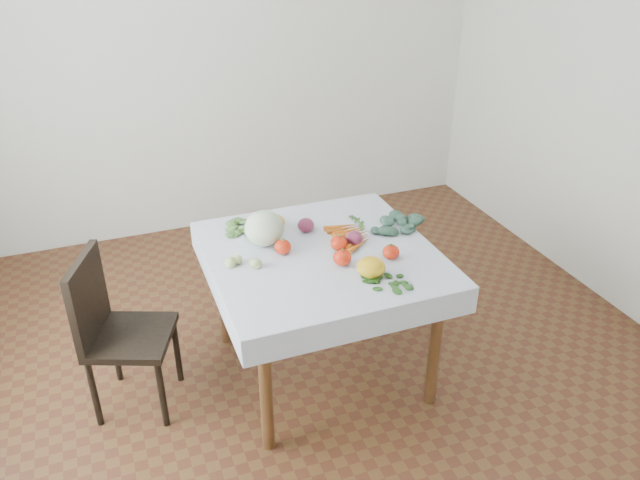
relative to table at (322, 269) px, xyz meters
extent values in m
plane|color=brown|center=(0.00, 0.00, -0.65)|extent=(4.00, 4.00, 0.00)
cube|color=white|center=(0.00, 2.00, 0.70)|extent=(4.00, 0.04, 2.70)
cube|color=brown|center=(0.00, 0.00, 0.08)|extent=(1.00, 1.00, 0.04)
cylinder|color=brown|center=(-0.44, -0.44, -0.30)|extent=(0.06, 0.06, 0.71)
cylinder|color=brown|center=(0.44, -0.44, -0.30)|extent=(0.06, 0.06, 0.71)
cylinder|color=brown|center=(-0.44, 0.44, -0.30)|extent=(0.06, 0.06, 0.71)
cylinder|color=brown|center=(0.44, 0.44, -0.30)|extent=(0.06, 0.06, 0.71)
cube|color=white|center=(0.00, 0.00, 0.10)|extent=(1.12, 1.12, 0.01)
cube|color=black|center=(-0.97, 0.10, -0.24)|extent=(0.51, 0.51, 0.04)
cube|color=black|center=(-1.14, 0.16, -0.01)|extent=(0.18, 0.38, 0.43)
cylinder|color=black|center=(-1.19, 0.00, -0.45)|extent=(0.03, 0.03, 0.40)
cylinder|color=black|center=(-0.88, -0.12, -0.45)|extent=(0.03, 0.03, 0.40)
cylinder|color=black|center=(-1.07, 0.31, -0.45)|extent=(0.03, 0.03, 0.40)
cylinder|color=black|center=(-0.76, 0.19, -0.45)|extent=(0.03, 0.03, 0.40)
ellipsoid|color=beige|center=(-0.24, 0.18, 0.19)|extent=(0.21, 0.21, 0.18)
ellipsoid|color=red|center=(-0.19, 0.06, 0.14)|extent=(0.10, 0.10, 0.07)
ellipsoid|color=red|center=(0.09, -0.01, 0.14)|extent=(0.11, 0.11, 0.08)
ellipsoid|color=red|center=(0.05, -0.15, 0.14)|extent=(0.10, 0.10, 0.08)
ellipsoid|color=red|center=(0.30, -0.18, 0.14)|extent=(0.09, 0.09, 0.07)
ellipsoid|color=gold|center=(-0.14, 0.33, 0.14)|extent=(0.14, 0.14, 0.07)
ellipsoid|color=gold|center=(0.14, -0.29, 0.15)|extent=(0.17, 0.17, 0.09)
ellipsoid|color=#5B1A34|center=(0.00, 0.24, 0.14)|extent=(0.10, 0.10, 0.08)
ellipsoid|color=#5B1A34|center=(0.18, 0.01, 0.14)|extent=(0.11, 0.11, 0.08)
ellipsoid|color=#C9D379|center=(-0.40, 0.01, 0.12)|extent=(0.05, 0.05, 0.04)
ellipsoid|color=#C9D379|center=(-0.43, 0.03, 0.12)|extent=(0.05, 0.05, 0.04)
ellipsoid|color=#C9D379|center=(-0.41, -0.04, 0.12)|extent=(0.05, 0.05, 0.04)
cone|color=#CC6516|center=(0.20, 0.20, 0.12)|extent=(0.20, 0.04, 0.03)
cone|color=#CC6516|center=(0.20, 0.17, 0.12)|extent=(0.20, 0.03, 0.03)
cone|color=#CC6516|center=(0.20, 0.14, 0.12)|extent=(0.20, 0.05, 0.03)
cone|color=#CC6516|center=(0.20, 0.10, 0.12)|extent=(0.20, 0.07, 0.03)
cone|color=#CC6516|center=(0.20, 0.07, 0.12)|extent=(0.20, 0.08, 0.03)
cone|color=#CC6516|center=(0.20, 0.04, 0.12)|extent=(0.19, 0.10, 0.03)
cone|color=#CC6516|center=(0.20, 0.01, 0.12)|extent=(0.19, 0.11, 0.03)
cone|color=#CC6516|center=(0.20, -0.02, 0.12)|extent=(0.18, 0.13, 0.03)
ellipsoid|color=#3A604A|center=(0.50, 0.10, 0.12)|extent=(0.06, 0.06, 0.04)
ellipsoid|color=#3A604A|center=(0.46, 0.12, 0.12)|extent=(0.06, 0.06, 0.04)
ellipsoid|color=#3A604A|center=(0.48, 0.07, 0.12)|extent=(0.06, 0.06, 0.04)
ellipsoid|color=#3A604A|center=(0.51, 0.13, 0.12)|extent=(0.06, 0.06, 0.04)
ellipsoid|color=#3A604A|center=(0.42, 0.10, 0.12)|extent=(0.06, 0.06, 0.04)
ellipsoid|color=#3A604A|center=(0.53, 0.07, 0.12)|extent=(0.06, 0.06, 0.04)
ellipsoid|color=#3A604A|center=(0.46, 0.16, 0.12)|extent=(0.06, 0.06, 0.04)
ellipsoid|color=#3A604A|center=(0.43, 0.04, 0.12)|extent=(0.06, 0.06, 0.04)
ellipsoid|color=#3A604A|center=(0.57, 0.12, 0.12)|extent=(0.06, 0.06, 0.04)
ellipsoid|color=#3A604A|center=(0.38, 0.14, 0.12)|extent=(0.06, 0.06, 0.04)
ellipsoid|color=#3A604A|center=(0.52, 0.02, 0.12)|extent=(0.06, 0.06, 0.04)
ellipsoid|color=#3A604A|center=(0.52, 0.19, 0.12)|extent=(0.06, 0.06, 0.04)
ellipsoid|color=#3A604A|center=(0.36, 0.06, 0.12)|extent=(0.06, 0.06, 0.04)
ellipsoid|color=#3A604A|center=(0.61, 0.07, 0.12)|extent=(0.06, 0.06, 0.04)
ellipsoid|color=#29591B|center=(0.16, -0.40, 0.11)|extent=(0.06, 0.04, 0.01)
ellipsoid|color=#29591B|center=(0.12, -0.39, 0.11)|extent=(0.06, 0.04, 0.01)
ellipsoid|color=#29591B|center=(0.16, -0.43, 0.11)|extent=(0.06, 0.04, 0.01)
ellipsoid|color=#29591B|center=(0.16, -0.37, 0.11)|extent=(0.06, 0.04, 0.01)
ellipsoid|color=#29591B|center=(0.11, -0.42, 0.11)|extent=(0.06, 0.04, 0.01)
ellipsoid|color=#29591B|center=(0.20, -0.41, 0.11)|extent=(0.06, 0.04, 0.01)
ellipsoid|color=#29591B|center=(0.11, -0.36, 0.11)|extent=(0.06, 0.04, 0.01)
ellipsoid|color=#29591B|center=(0.14, -0.46, 0.11)|extent=(0.06, 0.04, 0.01)
ellipsoid|color=#29591B|center=(0.20, -0.36, 0.11)|extent=(0.06, 0.04, 0.01)
ellipsoid|color=#29591B|center=(0.06, -0.40, 0.11)|extent=(0.06, 0.04, 0.01)
ellipsoid|color=#29591B|center=(0.21, -0.45, 0.11)|extent=(0.06, 0.04, 0.01)
ellipsoid|color=#29591B|center=(0.14, -0.32, 0.11)|extent=(0.06, 0.04, 0.01)
ellipsoid|color=#29591B|center=(0.08, -0.47, 0.11)|extent=(0.06, 0.04, 0.01)
ellipsoid|color=#29591B|center=(0.26, -0.39, 0.11)|extent=(0.06, 0.04, 0.01)
ellipsoid|color=#29591B|center=(0.05, -0.35, 0.11)|extent=(0.06, 0.04, 0.01)
ellipsoid|color=#497636|center=(-0.28, 0.41, 0.11)|extent=(0.05, 0.05, 0.02)
ellipsoid|color=#497636|center=(-0.32, 0.41, 0.11)|extent=(0.05, 0.05, 0.02)
ellipsoid|color=#497636|center=(-0.28, 0.38, 0.11)|extent=(0.05, 0.05, 0.02)
ellipsoid|color=#497636|center=(-0.28, 0.44, 0.11)|extent=(0.05, 0.05, 0.02)
ellipsoid|color=#497636|center=(-0.34, 0.39, 0.11)|extent=(0.05, 0.05, 0.02)
ellipsoid|color=#497636|center=(-0.24, 0.40, 0.11)|extent=(0.05, 0.05, 0.02)
ellipsoid|color=#497636|center=(-0.33, 0.45, 0.11)|extent=(0.05, 0.05, 0.02)
ellipsoid|color=#497636|center=(-0.30, 0.35, 0.11)|extent=(0.05, 0.05, 0.02)
ellipsoid|color=#497636|center=(-0.24, 0.45, 0.11)|extent=(0.05, 0.05, 0.02)
ellipsoid|color=#497636|center=(-0.38, 0.41, 0.11)|extent=(0.05, 0.05, 0.02)
ellipsoid|color=#497636|center=(-0.23, 0.35, 0.11)|extent=(0.05, 0.05, 0.02)
ellipsoid|color=#497636|center=(-0.30, 0.49, 0.11)|extent=(0.05, 0.05, 0.02)
ellipsoid|color=#497636|center=(-0.36, 0.33, 0.11)|extent=(0.05, 0.05, 0.02)
camera|label=1|loc=(-0.98, -2.55, 1.67)|focal=35.00mm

